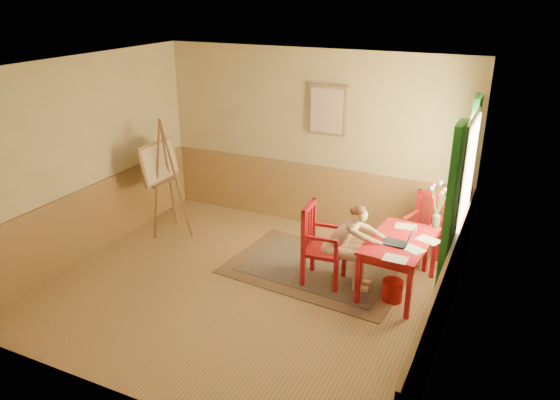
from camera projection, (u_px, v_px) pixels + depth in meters
The scene contains 14 objects.
room at pixel (242, 185), 6.45m from camera, with size 5.04×4.54×2.84m.
wainscot at pixel (271, 228), 7.45m from camera, with size 5.00×4.50×1.00m.
window at pixel (462, 190), 6.43m from camera, with size 0.12×2.01×2.20m.
wall_portrait at pixel (327, 111), 8.01m from camera, with size 0.60×0.05×0.76m.
rug at pixel (317, 269), 7.36m from camera, with size 2.53×1.80×0.02m.
table at pixel (400, 246), 6.64m from camera, with size 0.81×1.25×0.72m.
chair_left at pixel (320, 244), 6.89m from camera, with size 0.53×0.51×1.07m.
chair_back at pixel (424, 229), 7.43m from camera, with size 0.55×0.56×0.99m.
figure at pixel (347, 242), 6.75m from camera, with size 0.85×0.39×1.14m.
laptop at pixel (400, 241), 6.46m from camera, with size 0.37×0.24×0.22m.
papers at pixel (411, 243), 6.51m from camera, with size 0.66×1.16×0.00m.
vase at pixel (438, 207), 6.86m from camera, with size 0.26×0.30×0.61m.
wastebasket at pixel (392, 291), 6.60m from camera, with size 0.26×0.26×0.27m, color #A51619.
easel at pixel (162, 166), 8.13m from camera, with size 0.61×0.81×1.83m.
Camera 1 is at (3.00, -5.28, 3.63)m, focal length 34.25 mm.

